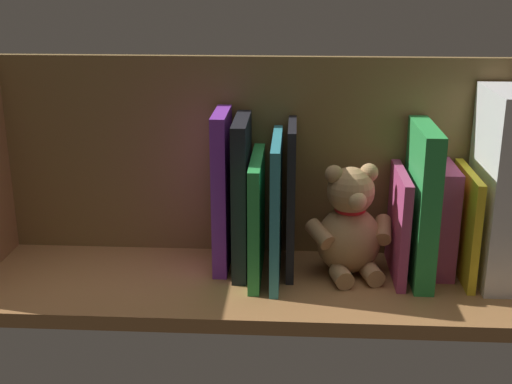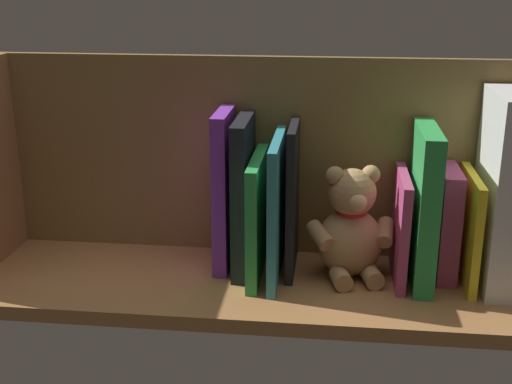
# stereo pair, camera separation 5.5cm
# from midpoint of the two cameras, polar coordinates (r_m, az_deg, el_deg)

# --- Properties ---
(ground_plane) EXTENTS (0.90, 0.27, 0.02)m
(ground_plane) POSITION_cam_midpoint_polar(r_m,az_deg,el_deg) (1.06, 1.49, -7.73)
(ground_plane) COLOR #9E6B3D
(shelf_back_panel) EXTENTS (0.90, 0.02, 0.32)m
(shelf_back_panel) POSITION_cam_midpoint_polar(r_m,az_deg,el_deg) (1.10, 2.11, 2.98)
(shelf_back_panel) COLOR brown
(shelf_back_panel) RESTS_ON ground_plane
(dictionary_thick_white) EXTENTS (0.05, 0.15, 0.29)m
(dictionary_thick_white) POSITION_cam_midpoint_polar(r_m,az_deg,el_deg) (1.06, 21.48, 0.03)
(dictionary_thick_white) COLOR silver
(dictionary_thick_white) RESTS_ON ground_plane
(book_0) EXTENTS (0.01, 0.15, 0.17)m
(book_0) POSITION_cam_midpoint_polar(r_m,az_deg,el_deg) (1.07, 18.85, -2.94)
(book_0) COLOR yellow
(book_0) RESTS_ON ground_plane
(book_1) EXTENTS (0.03, 0.11, 0.17)m
(book_1) POSITION_cam_midpoint_polar(r_m,az_deg,el_deg) (1.08, 17.09, -2.49)
(book_1) COLOR #B23F72
(book_1) RESTS_ON ground_plane
(book_2) EXTENTS (0.03, 0.15, 0.24)m
(book_2) POSITION_cam_midpoint_polar(r_m,az_deg,el_deg) (1.04, 15.36, -1.16)
(book_2) COLOR green
(book_2) RESTS_ON ground_plane
(book_3) EXTENTS (0.02, 0.15, 0.16)m
(book_3) POSITION_cam_midpoint_polar(r_m,az_deg,el_deg) (1.05, 13.51, -2.87)
(book_3) COLOR #B23F72
(book_3) RESTS_ON ground_plane
(teddy_bear) EXTENTS (0.14, 0.13, 0.17)m
(teddy_bear) POSITION_cam_midpoint_polar(r_m,az_deg,el_deg) (1.05, 9.49, -3.03)
(teddy_bear) COLOR tan
(teddy_bear) RESTS_ON ground_plane
(book_4) EXTENTS (0.01, 0.13, 0.23)m
(book_4) POSITION_cam_midpoint_polar(r_m,az_deg,el_deg) (1.04, 4.60, -0.60)
(book_4) COLOR black
(book_4) RESTS_ON ground_plane
(book_5) EXTENTS (0.01, 0.18, 0.22)m
(book_5) POSITION_cam_midpoint_polar(r_m,az_deg,el_deg) (1.02, 3.28, -1.41)
(book_5) COLOR teal
(book_5) RESTS_ON ground_plane
(book_6) EXTENTS (0.02, 0.17, 0.19)m
(book_6) POSITION_cam_midpoint_polar(r_m,az_deg,el_deg) (1.03, 1.91, -2.08)
(book_6) COLOR green
(book_6) RESTS_ON ground_plane
(book_7) EXTENTS (0.02, 0.13, 0.24)m
(book_7) POSITION_cam_midpoint_polar(r_m,az_deg,el_deg) (1.04, 0.42, -0.30)
(book_7) COLOR black
(book_7) RESTS_ON ground_plane
(book_8) EXTENTS (0.02, 0.11, 0.25)m
(book_8) POSITION_cam_midpoint_polar(r_m,az_deg,el_deg) (1.05, -1.22, 0.15)
(book_8) COLOR purple
(book_8) RESTS_ON ground_plane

